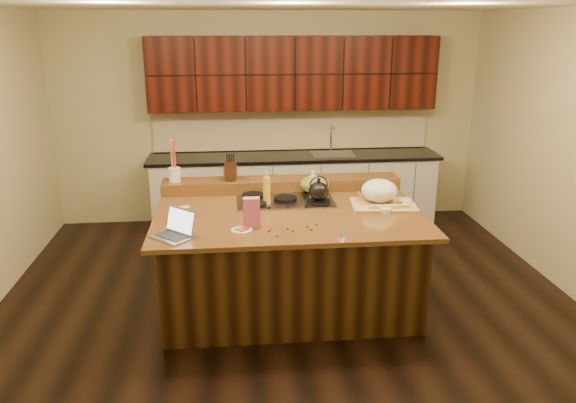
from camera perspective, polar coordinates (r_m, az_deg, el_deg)
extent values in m
cube|color=black|center=(5.45, 0.05, -10.28)|extent=(5.50, 5.00, 0.01)
cube|color=silver|center=(4.82, 0.06, 19.52)|extent=(5.50, 5.00, 0.01)
cube|color=#BEB585|center=(7.41, -1.95, 8.36)|extent=(5.50, 0.01, 2.70)
cube|color=#BEB585|center=(2.63, 5.75, -9.64)|extent=(5.50, 0.01, 2.70)
cube|color=black|center=(5.26, 0.06, -5.99)|extent=(2.22, 1.42, 0.88)
cube|color=black|center=(5.09, 0.06, -1.24)|extent=(2.40, 1.60, 0.04)
cube|color=black|center=(5.73, -0.66, 1.78)|extent=(2.40, 0.30, 0.12)
cube|color=gray|center=(5.37, -0.27, 0.05)|extent=(0.92, 0.52, 0.02)
cylinder|color=black|center=(5.46, -3.54, 0.58)|extent=(0.22, 0.22, 0.03)
cylinder|color=black|center=(5.52, 2.70, 0.77)|extent=(0.22, 0.22, 0.03)
cylinder|color=black|center=(5.22, -3.41, -0.25)|extent=(0.22, 0.22, 0.03)
cylinder|color=black|center=(5.27, 3.11, -0.05)|extent=(0.22, 0.22, 0.03)
cylinder|color=black|center=(5.36, -0.27, 0.27)|extent=(0.22, 0.22, 0.03)
cube|color=silver|center=(7.31, 0.65, 1.00)|extent=(3.60, 0.62, 0.90)
cube|color=black|center=(7.19, 0.66, 4.59)|extent=(3.70, 0.66, 0.04)
cube|color=gray|center=(7.26, 4.60, 4.78)|extent=(0.55, 0.42, 0.01)
cylinder|color=gray|center=(7.39, 4.39, 6.49)|extent=(0.02, 0.02, 0.36)
cube|color=black|center=(7.18, 0.55, 12.89)|extent=(3.60, 0.34, 0.90)
cube|color=#BEB585|center=(7.44, 0.40, 7.23)|extent=(3.60, 0.03, 0.50)
ellipsoid|color=black|center=(5.24, 3.13, 1.05)|extent=(0.24, 0.24, 0.18)
ellipsoid|color=olive|center=(5.49, 2.71, 1.75)|extent=(0.36, 0.36, 0.16)
cube|color=#B7B7BC|center=(4.56, -11.77, -3.58)|extent=(0.38, 0.37, 0.01)
cube|color=black|center=(4.55, -11.78, -3.47)|extent=(0.28, 0.27, 0.00)
cube|color=#B7B7BC|center=(4.59, -10.84, -1.92)|extent=(0.27, 0.26, 0.20)
cube|color=silver|center=(4.58, -10.89, -1.94)|extent=(0.24, 0.23, 0.17)
cylinder|color=yellow|center=(5.23, -2.17, 1.06)|extent=(0.07, 0.07, 0.27)
cylinder|color=silver|center=(5.35, 2.57, 1.32)|extent=(0.08, 0.08, 0.25)
cube|color=tan|center=(5.29, 9.66, -0.37)|extent=(0.63, 0.48, 0.03)
ellipsoid|color=white|center=(5.33, 9.27, 1.11)|extent=(0.34, 0.34, 0.21)
cube|color=#EDD872|center=(5.13, 8.93, -0.57)|extent=(0.13, 0.03, 0.03)
cube|color=#EDD872|center=(5.16, 10.30, -0.52)|extent=(0.13, 0.03, 0.03)
cube|color=#EDD872|center=(5.20, 11.66, -0.47)|extent=(0.13, 0.03, 0.03)
cylinder|color=gray|center=(5.30, 11.06, -0.20)|extent=(0.22, 0.09, 0.01)
cylinder|color=white|center=(5.12, 9.90, -0.90)|extent=(0.12, 0.12, 0.04)
cylinder|color=white|center=(5.33, 9.31, -0.11)|extent=(0.12, 0.12, 0.04)
cylinder|color=white|center=(5.36, 11.83, -0.15)|extent=(0.11, 0.11, 0.04)
cylinder|color=#996B3F|center=(5.43, 8.38, 0.52)|extent=(0.30, 0.30, 0.09)
cone|color=silver|center=(4.51, 5.47, -3.12)|extent=(0.09, 0.09, 0.07)
cube|color=#CF6180|center=(4.66, -3.72, -1.14)|extent=(0.14, 0.08, 0.26)
cylinder|color=white|center=(4.63, -4.73, -2.91)|extent=(0.22, 0.22, 0.01)
cube|color=gold|center=(4.85, -10.51, -1.38)|extent=(0.12, 0.11, 0.14)
cylinder|color=white|center=(5.70, -11.44, 2.70)|extent=(0.15, 0.15, 0.14)
cube|color=black|center=(5.67, -5.84, 3.17)|extent=(0.13, 0.18, 0.20)
ellipsoid|color=red|center=(4.66, -1.83, -2.71)|extent=(0.02, 0.02, 0.02)
ellipsoid|color=#198C26|center=(4.59, 0.48, -2.99)|extent=(0.02, 0.02, 0.02)
ellipsoid|color=red|center=(4.59, -1.95, -3.03)|extent=(0.02, 0.02, 0.02)
ellipsoid|color=#198C26|center=(4.64, -1.89, -2.78)|extent=(0.02, 0.02, 0.02)
ellipsoid|color=red|center=(4.69, 2.00, -2.54)|extent=(0.02, 0.02, 0.02)
ellipsoid|color=#198C26|center=(4.49, -1.14, -3.50)|extent=(0.02, 0.02, 0.02)
ellipsoid|color=red|center=(4.62, -1.85, -2.88)|extent=(0.02, 0.02, 0.02)
ellipsoid|color=#198C26|center=(4.65, -0.03, -2.75)|extent=(0.02, 0.02, 0.02)
ellipsoid|color=red|center=(4.63, 2.41, -2.86)|extent=(0.02, 0.02, 0.02)
ellipsoid|color=#198C26|center=(4.74, 2.88, -2.36)|extent=(0.02, 0.02, 0.02)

